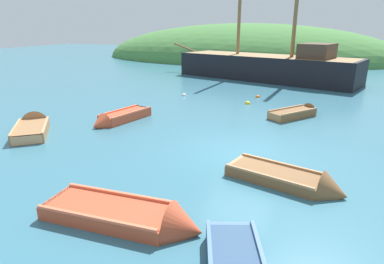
{
  "coord_description": "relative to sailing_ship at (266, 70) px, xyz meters",
  "views": [
    {
      "loc": [
        2.37,
        -10.89,
        4.34
      ],
      "look_at": [
        -2.06,
        0.55,
        0.35
      ],
      "focal_mm": 30.38,
      "sensor_mm": 36.0,
      "label": 1
    }
  ],
  "objects": [
    {
      "name": "rowboat_outer_right",
      "position": [
        -7.11,
        -18.36,
        -0.64
      ],
      "size": [
        2.98,
        3.25,
        1.17
      ],
      "rotation": [
        0.0,
        0.0,
        2.26
      ],
      "color": "#9E7047",
      "rests_on": "ground"
    },
    {
      "name": "rowboat_far",
      "position": [
        0.61,
        -22.8,
        -0.67
      ],
      "size": [
        3.91,
        1.37,
        1.16
      ],
      "rotation": [
        0.0,
        0.0,
        0.05
      ],
      "color": "#C64C2D",
      "rests_on": "ground"
    },
    {
      "name": "shore_hill",
      "position": [
        -5.95,
        18.03,
        -0.77
      ],
      "size": [
        41.39,
        21.86,
        9.57
      ],
      "primitive_type": "ellipsoid",
      "color": "#477F3D",
      "rests_on": "ground"
    },
    {
      "name": "sailing_ship",
      "position": [
        0.0,
        0.0,
        0.0
      ],
      "size": [
        17.67,
        8.35,
        13.06
      ],
      "rotation": [
        0.0,
        0.0,
        2.85
      ],
      "color": "black",
      "rests_on": "ground"
    },
    {
      "name": "buoy_orange",
      "position": [
        0.71,
        -7.7,
        -0.77
      ],
      "size": [
        0.3,
        0.3,
        0.3
      ],
      "primitive_type": "sphere",
      "color": "orange",
      "rests_on": "ground"
    },
    {
      "name": "rowboat_portside",
      "position": [
        3.88,
        -19.52,
        -0.68
      ],
      "size": [
        3.56,
        1.97,
        1.11
      ],
      "rotation": [
        0.0,
        0.0,
        6.02
      ],
      "color": "brown",
      "rests_on": "ground"
    },
    {
      "name": "rowboat_outer_left",
      "position": [
        3.45,
        -11.59,
        -0.64
      ],
      "size": [
        2.62,
        3.11,
        0.9
      ],
      "rotation": [
        0.0,
        0.0,
        0.94
      ],
      "color": "brown",
      "rests_on": "ground"
    },
    {
      "name": "buoy_yellow",
      "position": [
        0.49,
        -9.8,
        -0.77
      ],
      "size": [
        0.35,
        0.35,
        0.35
      ],
      "primitive_type": "sphere",
      "color": "yellow",
      "rests_on": "ground"
    },
    {
      "name": "rowboat_center",
      "position": [
        -4.47,
        -15.73,
        -0.63
      ],
      "size": [
        1.68,
        3.47,
        0.93
      ],
      "rotation": [
        0.0,
        0.0,
        4.49
      ],
      "color": "#C64C2D",
      "rests_on": "ground"
    },
    {
      "name": "ground_plane",
      "position": [
        1.82,
        -17.5,
        -0.77
      ],
      "size": [
        120.0,
        120.0,
        0.0
      ],
      "primitive_type": "plane",
      "color": "teal"
    },
    {
      "name": "buoy_white",
      "position": [
        -3.93,
        -8.93,
        -0.77
      ],
      "size": [
        0.31,
        0.31,
        0.31
      ],
      "primitive_type": "sphere",
      "color": "white",
      "rests_on": "ground"
    }
  ]
}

